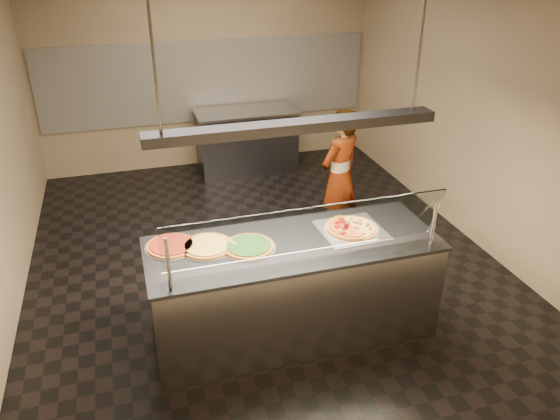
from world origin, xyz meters
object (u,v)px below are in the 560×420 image
object	(u,v)px
worker	(340,177)
pizza_cheese	(207,245)
perforated_tray	(351,229)
pizza_spatula	(238,242)
serving_counter	(293,288)
pizza_spinach	(249,246)
sneeze_guard	(308,231)
prep_table	(246,140)
pizza_tomato	(171,245)
half_pizza_pepperoni	(340,228)
heat_lamp_housing	(295,126)
half_pizza_sausage	(363,226)

from	to	relation	value
worker	pizza_cheese	bearing A→B (deg)	8.18
perforated_tray	pizza_spatula	xyz separation A→B (m)	(-1.01, 0.04, 0.02)
serving_counter	pizza_spinach	world-z (taller)	pizza_spinach
sneeze_guard	prep_table	distance (m)	4.36
pizza_tomato	pizza_spatula	world-z (taller)	pizza_spatula
perforated_tray	pizza_tomato	distance (m)	1.56
sneeze_guard	prep_table	size ratio (longest dim) A/B	1.50
sneeze_guard	half_pizza_pepperoni	xyz separation A→B (m)	(0.45, 0.40, -0.26)
sneeze_guard	half_pizza_pepperoni	bearing A→B (deg)	41.90
prep_table	heat_lamp_housing	bearing A→B (deg)	-97.68
half_pizza_pepperoni	pizza_spinach	xyz separation A→B (m)	(-0.83, -0.03, -0.02)
pizza_tomato	pizza_spatula	distance (m)	0.55
half_pizza_sausage	half_pizza_pepperoni	bearing A→B (deg)	179.84
pizza_spinach	half_pizza_pepperoni	bearing A→B (deg)	2.24
pizza_cheese	heat_lamp_housing	distance (m)	1.24
half_pizza_pepperoni	half_pizza_sausage	size ratio (longest dim) A/B	1.00
worker	half_pizza_sausage	bearing A→B (deg)	46.18
half_pizza_sausage	heat_lamp_housing	size ratio (longest dim) A/B	0.20
half_pizza_sausage	pizza_spatula	xyz separation A→B (m)	(-1.12, 0.04, 0.00)
half_pizza_sausage	pizza_spinach	xyz separation A→B (m)	(-1.05, -0.03, -0.01)
serving_counter	prep_table	distance (m)	3.95
pizza_spinach	worker	world-z (taller)	worker
heat_lamp_housing	serving_counter	bearing A→B (deg)	180.00
sneeze_guard	prep_table	xyz separation A→B (m)	(0.53, 4.26, -0.76)
perforated_tray	heat_lamp_housing	size ratio (longest dim) A/B	0.25
half_pizza_pepperoni	pizza_spinach	size ratio (longest dim) A/B	1.02
pizza_tomato	pizza_spatula	size ratio (longest dim) A/B	1.82
pizza_tomato	prep_table	distance (m)	4.02
perforated_tray	half_pizza_sausage	distance (m)	0.11
perforated_tray	pizza_tomato	bearing A→B (deg)	173.86
pizza_spinach	worker	xyz separation A→B (m)	(1.42, 1.45, -0.15)
serving_counter	heat_lamp_housing	xyz separation A→B (m)	(0.00, 0.00, 1.48)
serving_counter	pizza_cheese	bearing A→B (deg)	169.09
serving_counter	pizza_spatula	size ratio (longest dim) A/B	10.25
perforated_tray	heat_lamp_housing	bearing A→B (deg)	-174.12
perforated_tray	pizza_cheese	size ratio (longest dim) A/B	1.22
sneeze_guard	pizza_tomato	xyz separation A→B (m)	(-1.00, 0.57, -0.28)
pizza_spinach	prep_table	distance (m)	4.02
perforated_tray	pizza_tomato	size ratio (longest dim) A/B	1.28
sneeze_guard	half_pizza_sausage	size ratio (longest dim) A/B	4.89
pizza_spatula	worker	distance (m)	2.04
worker	sneeze_guard	bearing A→B (deg)	31.08
pizza_cheese	worker	size ratio (longest dim) A/B	0.29
half_pizza_sausage	pizza_cheese	bearing A→B (deg)	176.69
pizza_cheese	perforated_tray	bearing A→B (deg)	-3.60
sneeze_guard	pizza_spatula	bearing A→B (deg)	136.09
worker	prep_table	bearing A→B (deg)	-107.55
heat_lamp_housing	half_pizza_pepperoni	bearing A→B (deg)	7.39
prep_table	heat_lamp_housing	size ratio (longest dim) A/B	0.65
perforated_tray	prep_table	bearing A→B (deg)	90.43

